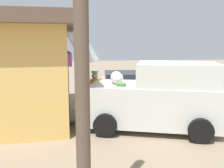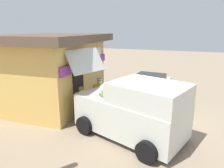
{
  "view_description": "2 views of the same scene",
  "coord_description": "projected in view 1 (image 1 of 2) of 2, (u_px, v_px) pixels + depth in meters",
  "views": [
    {
      "loc": [
        -8.68,
        2.96,
        2.64
      ],
      "look_at": [
        1.15,
        1.62,
        1.06
      ],
      "focal_mm": 41.55,
      "sensor_mm": 36.0,
      "label": 1
    },
    {
      "loc": [
        -7.57,
        -1.24,
        3.73
      ],
      "look_at": [
        1.25,
        2.28,
        1.15
      ],
      "focal_mm": 32.69,
      "sensor_mm": 36.0,
      "label": 2
    }
  ],
  "objects": [
    {
      "name": "ground_plane",
      "position": [
        161.0,
        117.0,
        9.3
      ],
      "size": [
        60.0,
        60.0,
        0.0
      ],
      "primitive_type": "plane",
      "color": "gray"
    },
    {
      "name": "storefront_bar",
      "position": [
        16.0,
        67.0,
        8.88
      ],
      "size": [
        5.97,
        4.62,
        3.48
      ],
      "color": "#E0B259",
      "rests_on": "ground_plane"
    },
    {
      "name": "delivery_van",
      "position": [
        158.0,
        97.0,
        7.94
      ],
      "size": [
        3.13,
        4.72,
        2.96
      ],
      "color": "silver",
      "rests_on": "ground_plane"
    },
    {
      "name": "parked_sedan",
      "position": [
        121.0,
        87.0,
        12.13
      ],
      "size": [
        4.41,
        2.36,
        1.29
      ],
      "color": "#B2B7BC",
      "rests_on": "ground_plane"
    },
    {
      "name": "vendor_standing",
      "position": [
        95.0,
        92.0,
        8.86
      ],
      "size": [
        0.44,
        0.54,
        1.7
      ],
      "color": "#4C4C51",
      "rests_on": "ground_plane"
    },
    {
      "name": "customer_bending",
      "position": [
        89.0,
        100.0,
        7.91
      ],
      "size": [
        0.67,
        0.7,
        1.51
      ],
      "color": "#4C4C51",
      "rests_on": "ground_plane"
    },
    {
      "name": "unloaded_banana_pile",
      "position": [
        68.0,
        116.0,
        8.59
      ],
      "size": [
        0.8,
        0.92,
        0.5
      ],
      "color": "silver",
      "rests_on": "ground_plane"
    },
    {
      "name": "paint_bucket",
      "position": [
        90.0,
        100.0,
        11.28
      ],
      "size": [
        0.29,
        0.29,
        0.36
      ],
      "primitive_type": "cylinder",
      "color": "silver",
      "rests_on": "ground_plane"
    },
    {
      "name": "utility_pole",
      "position": [
        82.0,
        65.0,
        3.41
      ],
      "size": [
        0.2,
        0.2,
        4.71
      ],
      "primitive_type": "cylinder",
      "color": "brown",
      "rests_on": "ground_plane"
    }
  ]
}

